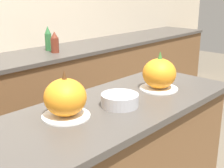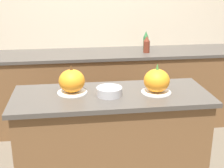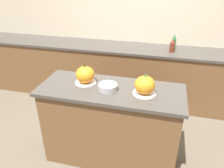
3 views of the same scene
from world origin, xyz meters
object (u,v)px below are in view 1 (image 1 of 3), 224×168
object	(u,v)px
bottle_tall	(48,39)
mixing_bowl	(120,100)
pumpkin_cake_left	(65,98)
pumpkin_cake_right	(159,74)
bottle_short	(55,43)

from	to	relation	value
bottle_tall	mixing_bowl	size ratio (longest dim) A/B	1.21
pumpkin_cake_left	pumpkin_cake_right	bearing A→B (deg)	-7.21
pumpkin_cake_left	mixing_bowl	size ratio (longest dim) A/B	1.19
pumpkin_cake_right	mixing_bowl	size ratio (longest dim) A/B	1.20
pumpkin_cake_right	mixing_bowl	xyz separation A→B (m)	(-0.36, -0.01, -0.06)
bottle_tall	pumpkin_cake_left	bearing A→B (deg)	-123.42
pumpkin_cake_right	bottle_tall	distance (m)	1.47
bottle_short	mixing_bowl	xyz separation A→B (m)	(-0.61, -1.33, -0.06)
pumpkin_cake_left	pumpkin_cake_right	size ratio (longest dim) A/B	0.99
bottle_short	pumpkin_cake_right	bearing A→B (deg)	-100.51
pumpkin_cake_left	bottle_tall	xyz separation A→B (m)	(0.90, 1.37, 0.02)
pumpkin_cake_right	bottle_short	xyz separation A→B (m)	(0.25, 1.32, 0.00)
pumpkin_cake_left	bottle_short	size ratio (longest dim) A/B	1.16
pumpkin_cake_left	bottle_tall	distance (m)	1.64
pumpkin_cake_right	bottle_tall	world-z (taller)	bottle_tall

